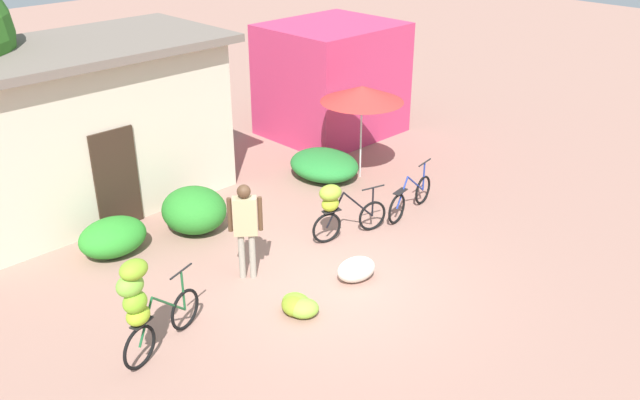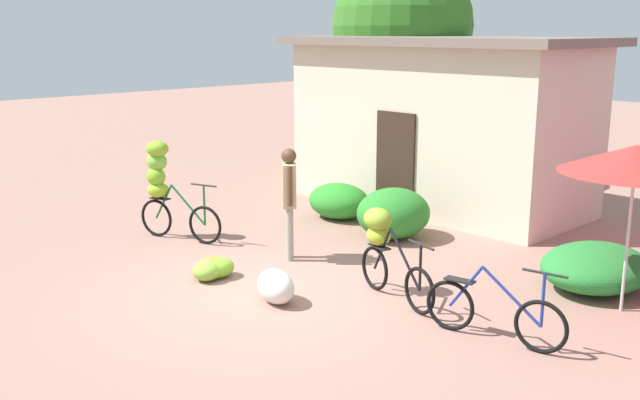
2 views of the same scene
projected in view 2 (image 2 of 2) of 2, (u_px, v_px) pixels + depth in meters
The scene contains 14 objects.
ground_plane at pixel (270, 293), 9.96m from camera, with size 60.00×60.00×0.00m, color #9D7264.
building_low at pixel (440, 122), 14.56m from camera, with size 6.20×3.21×3.36m.
tree_behind_building at pixel (402, 27), 16.41m from camera, with size 3.17×3.17×5.16m.
hedge_bush_front_left at pixel (339, 201), 13.81m from camera, with size 1.26×1.02×0.66m, color #2D8C2A.
hedge_bush_front_right at pixel (391, 213), 12.59m from camera, with size 0.96×0.84×0.82m, color #256B34.
hedge_bush_mid at pixel (393, 213), 12.48m from camera, with size 1.21×1.32×0.86m, color #2A8129.
hedge_bush_by_door at pixel (596, 267), 10.05m from camera, with size 1.41×1.69×0.62m, color #267F33.
market_umbrella at pixel (636, 159), 8.87m from camera, with size 1.84×1.84×2.14m.
bicycle_leftmost at pixel (163, 181), 12.38m from camera, with size 1.61×0.65×1.68m.
bicycle_near_pile at pixel (384, 243), 9.73m from camera, with size 1.59×0.56×1.17m.
bicycle_center_loaded at pixel (494, 313), 8.34m from camera, with size 1.70×0.35×0.95m.
banana_pile_on_ground at pixel (213, 268), 10.52m from camera, with size 0.64×0.77×0.29m.
produce_sack at pixel (276, 286), 9.56m from camera, with size 0.70×0.44×0.44m, color silver.
person_vendor at pixel (289, 192), 11.17m from camera, with size 0.46×0.41×1.75m.
Camera 2 is at (7.19, -6.10, 3.52)m, focal length 40.97 mm.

